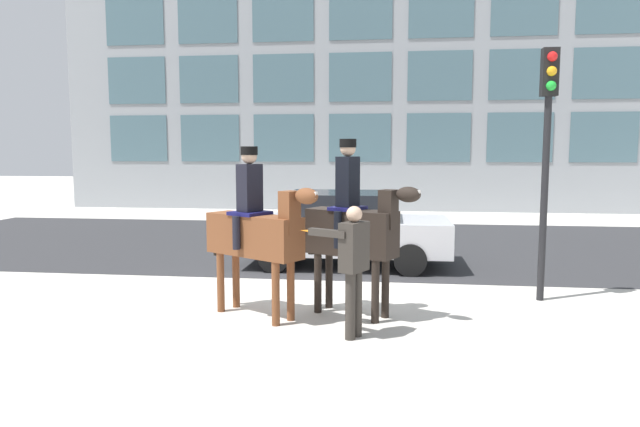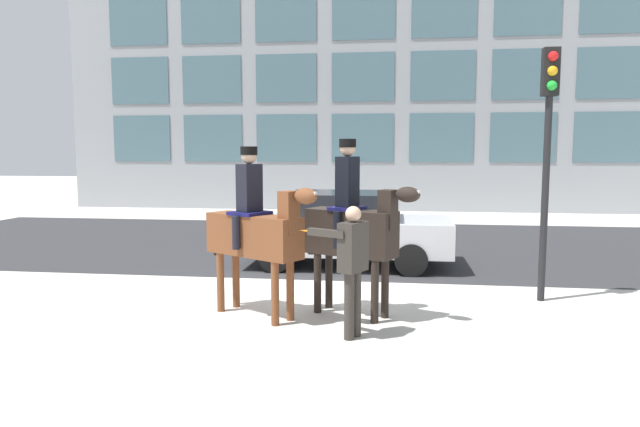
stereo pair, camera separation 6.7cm
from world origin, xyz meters
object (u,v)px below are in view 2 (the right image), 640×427
traffic_light (548,133)px  pedestrian_bystander (352,261)px  mounted_horse_lead (256,230)px  mounted_horse_companion (353,227)px  street_car_near_lane (345,228)px

traffic_light → pedestrian_bystander: bearing=-142.4°
pedestrian_bystander → traffic_light: size_ratio=0.43×
mounted_horse_lead → traffic_light: 4.70m
mounted_horse_lead → mounted_horse_companion: (1.36, 0.22, 0.04)m
street_car_near_lane → traffic_light: size_ratio=1.08×
mounted_horse_companion → traffic_light: 3.41m
pedestrian_bystander → mounted_horse_companion: bearing=-58.5°
traffic_light → mounted_horse_lead: bearing=-161.7°
mounted_horse_lead → traffic_light: bearing=49.5°
mounted_horse_lead → street_car_near_lane: bearing=107.7°
pedestrian_bystander → street_car_near_lane: pedestrian_bystander is taller
street_car_near_lane → traffic_light: 4.54m
mounted_horse_companion → traffic_light: bearing=48.4°
mounted_horse_lead → street_car_near_lane: 4.01m
mounted_horse_companion → pedestrian_bystander: (0.05, -1.00, -0.30)m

